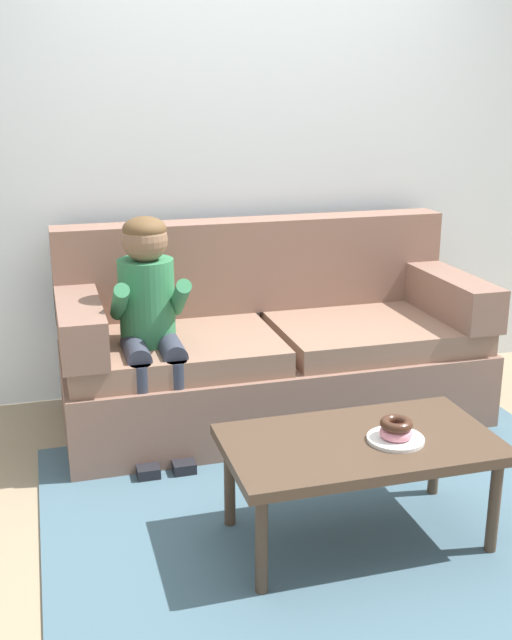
{
  "coord_description": "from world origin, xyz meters",
  "views": [
    {
      "loc": [
        -1.11,
        -2.74,
        1.66
      ],
      "look_at": [
        -0.2,
        0.45,
        0.65
      ],
      "focal_mm": 43.13,
      "sensor_mm": 36.0,
      "label": 1
    }
  ],
  "objects_px": {
    "donut": "(396,433)",
    "toy_controller": "(402,471)",
    "couch": "(270,350)",
    "person_child": "(150,312)",
    "coffee_table": "(360,450)"
  },
  "relations": [
    {
      "from": "donut",
      "to": "toy_controller",
      "type": "relative_size",
      "value": 0.53
    },
    {
      "from": "couch",
      "to": "person_child",
      "type": "relative_size",
      "value": 1.91
    },
    {
      "from": "couch",
      "to": "donut",
      "type": "height_order",
      "value": "couch"
    },
    {
      "from": "coffee_table",
      "to": "couch",
      "type": "bearing_deg",
      "value": 88.77
    },
    {
      "from": "couch",
      "to": "toy_controller",
      "type": "bearing_deg",
      "value": -66.07
    },
    {
      "from": "coffee_table",
      "to": "donut",
      "type": "distance_m",
      "value": 0.15
    },
    {
      "from": "couch",
      "to": "coffee_table",
      "type": "distance_m",
      "value": 1.23
    },
    {
      "from": "coffee_table",
      "to": "toy_controller",
      "type": "distance_m",
      "value": 0.66
    },
    {
      "from": "donut",
      "to": "couch",
      "type": "bearing_deg",
      "value": 94.11
    },
    {
      "from": "donut",
      "to": "toy_controller",
      "type": "distance_m",
      "value": 0.68
    },
    {
      "from": "person_child",
      "to": "toy_controller",
      "type": "bearing_deg",
      "value": -31.18
    },
    {
      "from": "donut",
      "to": "person_child",
      "type": "bearing_deg",
      "value": 124.63
    },
    {
      "from": "toy_controller",
      "to": "couch",
      "type": "bearing_deg",
      "value": 148.03
    },
    {
      "from": "toy_controller",
      "to": "coffee_table",
      "type": "bearing_deg",
      "value": -99.86
    },
    {
      "from": "person_child",
      "to": "donut",
      "type": "distance_m",
      "value": 1.31
    }
  ]
}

